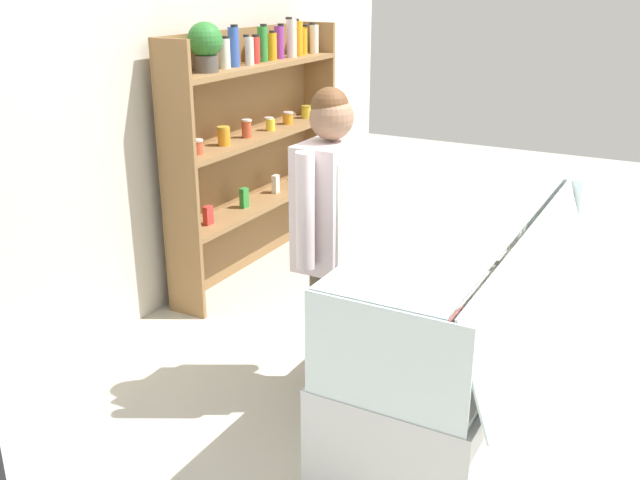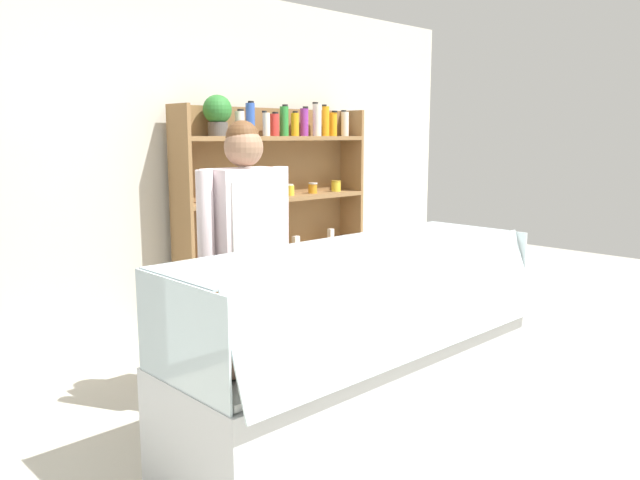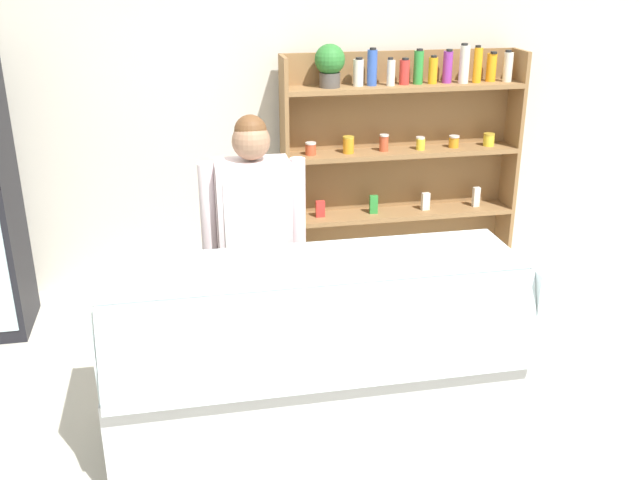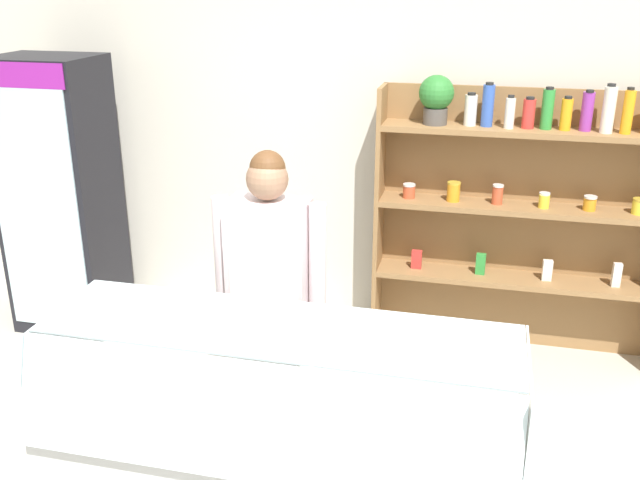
# 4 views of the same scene
# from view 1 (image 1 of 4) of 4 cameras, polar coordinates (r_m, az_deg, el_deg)

# --- Properties ---
(ground_plane) EXTENTS (12.00, 12.00, 0.00)m
(ground_plane) POSITION_cam_1_polar(r_m,az_deg,el_deg) (4.03, 12.33, -12.11)
(ground_plane) COLOR #B7B2A3
(back_wall) EXTENTS (6.80, 0.10, 2.70)m
(back_wall) POSITION_cam_1_polar(r_m,az_deg,el_deg) (4.62, -14.75, 9.96)
(back_wall) COLOR beige
(back_wall) RESTS_ON ground
(shelving_unit) EXTENTS (1.86, 0.29, 1.87)m
(shelving_unit) POSITION_cam_1_polar(r_m,az_deg,el_deg) (5.26, -5.56, 8.46)
(shelving_unit) COLOR olive
(shelving_unit) RESTS_ON ground
(deli_display_case) EXTENTS (2.14, 0.77, 1.01)m
(deli_display_case) POSITION_cam_1_polar(r_m,az_deg,el_deg) (3.80, 11.43, -8.60)
(deli_display_case) COLOR silver
(deli_display_case) RESTS_ON ground
(shop_clerk) EXTENTS (0.61, 0.25, 1.64)m
(shop_clerk) POSITION_cam_1_polar(r_m,az_deg,el_deg) (3.57, 0.95, 1.38)
(shop_clerk) COLOR #4C4233
(shop_clerk) RESTS_ON ground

